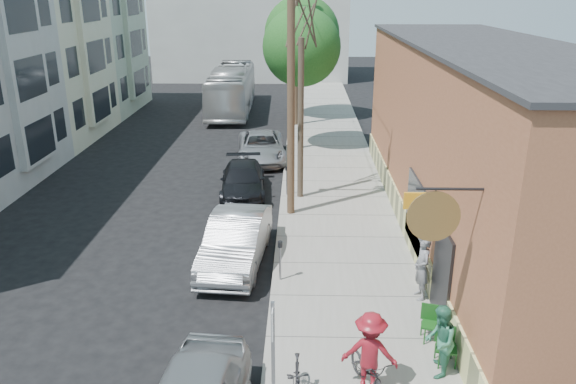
{
  "coord_description": "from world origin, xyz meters",
  "views": [
    {
      "loc": [
        2.85,
        -13.83,
        8.28
      ],
      "look_at": [
        2.38,
        4.78,
        1.5
      ],
      "focal_mm": 35.0,
      "sensor_mm": 36.0,
      "label": 1
    }
  ],
  "objects_px": {
    "patron_grey": "(422,268)",
    "car_2": "(243,181)",
    "tree_leafy_mid": "(302,47)",
    "car_3": "(261,147)",
    "utility_pole_near": "(289,75)",
    "bus": "(232,89)",
    "patio_chair_b": "(446,347)",
    "parked_bike_a": "(297,381)",
    "sign_post": "(273,354)",
    "tree_leafy_far": "(302,34)",
    "tree_bare": "(301,121)",
    "parking_meter_far": "(287,176)",
    "cyclist": "(370,352)",
    "patio_chair_a": "(432,324)",
    "parking_meter_near": "(280,254)",
    "patron_green": "(440,341)",
    "car_1": "(236,241)"
  },
  "relations": [
    {
      "from": "sign_post",
      "to": "bus",
      "type": "distance_m",
      "value": 31.11
    },
    {
      "from": "utility_pole_near",
      "to": "car_3",
      "type": "distance_m",
      "value": 9.0
    },
    {
      "from": "tree_bare",
      "to": "tree_leafy_far",
      "type": "height_order",
      "value": "tree_leafy_far"
    },
    {
      "from": "tree_leafy_far",
      "to": "patron_green",
      "type": "bearing_deg",
      "value": -83.34
    },
    {
      "from": "cyclist",
      "to": "parking_meter_near",
      "type": "bearing_deg",
      "value": -56.2
    },
    {
      "from": "parking_meter_near",
      "to": "tree_leafy_far",
      "type": "relative_size",
      "value": 0.16
    },
    {
      "from": "car_1",
      "to": "patron_grey",
      "type": "bearing_deg",
      "value": -18.03
    },
    {
      "from": "sign_post",
      "to": "car_2",
      "type": "relative_size",
      "value": 0.62
    },
    {
      "from": "utility_pole_near",
      "to": "patron_grey",
      "type": "distance_m",
      "value": 8.48
    },
    {
      "from": "patron_green",
      "to": "bus",
      "type": "xyz_separation_m",
      "value": [
        -8.05,
        29.08,
        0.57
      ]
    },
    {
      "from": "tree_leafy_mid",
      "to": "car_3",
      "type": "xyz_separation_m",
      "value": [
        -2.0,
        -1.89,
        -4.75
      ]
    },
    {
      "from": "bus",
      "to": "parked_bike_a",
      "type": "bearing_deg",
      "value": -82.29
    },
    {
      "from": "tree_leafy_far",
      "to": "patio_chair_b",
      "type": "height_order",
      "value": "tree_leafy_far"
    },
    {
      "from": "patio_chair_b",
      "to": "car_3",
      "type": "bearing_deg",
      "value": 120.45
    },
    {
      "from": "sign_post",
      "to": "parked_bike_a",
      "type": "height_order",
      "value": "sign_post"
    },
    {
      "from": "parking_meter_near",
      "to": "tree_leafy_far",
      "type": "height_order",
      "value": "tree_leafy_far"
    },
    {
      "from": "parking_meter_far",
      "to": "utility_pole_near",
      "type": "bearing_deg",
      "value": -85.98
    },
    {
      "from": "parking_meter_far",
      "to": "car_3",
      "type": "distance_m",
      "value": 5.7
    },
    {
      "from": "patron_green",
      "to": "sign_post",
      "type": "bearing_deg",
      "value": -50.36
    },
    {
      "from": "patron_grey",
      "to": "car_2",
      "type": "relative_size",
      "value": 0.41
    },
    {
      "from": "patio_chair_b",
      "to": "car_1",
      "type": "distance_m",
      "value": 7.47
    },
    {
      "from": "cyclist",
      "to": "bus",
      "type": "xyz_separation_m",
      "value": [
        -6.45,
        29.64,
        0.48
      ]
    },
    {
      "from": "car_1",
      "to": "car_3",
      "type": "height_order",
      "value": "car_1"
    },
    {
      "from": "parking_meter_far",
      "to": "car_3",
      "type": "height_order",
      "value": "parking_meter_far"
    },
    {
      "from": "tree_leafy_mid",
      "to": "patron_grey",
      "type": "height_order",
      "value": "tree_leafy_mid"
    },
    {
      "from": "tree_leafy_mid",
      "to": "patron_grey",
      "type": "distance_m",
      "value": 16.56
    },
    {
      "from": "utility_pole_near",
      "to": "patron_green",
      "type": "xyz_separation_m",
      "value": [
        3.53,
        -9.51,
        -4.41
      ]
    },
    {
      "from": "utility_pole_near",
      "to": "parking_meter_far",
      "type": "bearing_deg",
      "value": 94.02
    },
    {
      "from": "cyclist",
      "to": "patio_chair_a",
      "type": "bearing_deg",
      "value": -123.06
    },
    {
      "from": "sign_post",
      "to": "tree_leafy_far",
      "type": "xyz_separation_m",
      "value": [
        0.45,
        28.45,
        3.67
      ]
    },
    {
      "from": "tree_bare",
      "to": "car_2",
      "type": "height_order",
      "value": "tree_bare"
    },
    {
      "from": "tree_leafy_mid",
      "to": "patio_chair_a",
      "type": "xyz_separation_m",
      "value": [
        3.25,
        -17.63,
        -4.85
      ]
    },
    {
      "from": "parking_meter_near",
      "to": "patio_chair_a",
      "type": "bearing_deg",
      "value": -37.8
    },
    {
      "from": "tree_bare",
      "to": "patron_green",
      "type": "relative_size",
      "value": 3.79
    },
    {
      "from": "sign_post",
      "to": "patio_chair_a",
      "type": "distance_m",
      "value": 4.9
    },
    {
      "from": "parking_meter_far",
      "to": "utility_pole_near",
      "type": "height_order",
      "value": "utility_pole_near"
    },
    {
      "from": "car_1",
      "to": "car_2",
      "type": "height_order",
      "value": "car_1"
    },
    {
      "from": "patio_chair_b",
      "to": "parked_bike_a",
      "type": "distance_m",
      "value": 3.61
    },
    {
      "from": "utility_pole_near",
      "to": "patio_chair_b",
      "type": "relative_size",
      "value": 11.36
    },
    {
      "from": "sign_post",
      "to": "patron_green",
      "type": "height_order",
      "value": "sign_post"
    },
    {
      "from": "utility_pole_near",
      "to": "car_2",
      "type": "distance_m",
      "value": 5.63
    },
    {
      "from": "utility_pole_near",
      "to": "bus",
      "type": "height_order",
      "value": "utility_pole_near"
    },
    {
      "from": "tree_leafy_far",
      "to": "parking_meter_far",
      "type": "bearing_deg",
      "value": -92.07
    },
    {
      "from": "tree_leafy_mid",
      "to": "car_1",
      "type": "bearing_deg",
      "value": -98.5
    },
    {
      "from": "parking_meter_far",
      "to": "patio_chair_a",
      "type": "relative_size",
      "value": 1.41
    },
    {
      "from": "sign_post",
      "to": "bus",
      "type": "xyz_separation_m",
      "value": [
        -4.48,
        30.78,
        -0.27
      ]
    },
    {
      "from": "parking_meter_near",
      "to": "patron_grey",
      "type": "distance_m",
      "value": 4.04
    },
    {
      "from": "tree_bare",
      "to": "patron_green",
      "type": "distance_m",
      "value": 11.97
    },
    {
      "from": "car_1",
      "to": "tree_leafy_far",
      "type": "bearing_deg",
      "value": 89.1
    },
    {
      "from": "patron_grey",
      "to": "parked_bike_a",
      "type": "xyz_separation_m",
      "value": [
        -3.38,
        -4.2,
        -0.47
      ]
    }
  ]
}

